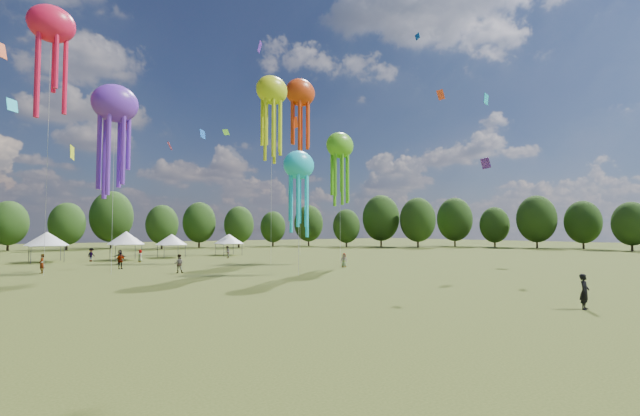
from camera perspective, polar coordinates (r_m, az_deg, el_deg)
ground at (r=21.62m, az=20.17°, el=-14.27°), size 300.00×300.00×0.00m
observer_main at (r=28.20m, az=31.28°, el=-9.32°), size 0.78×0.59×1.93m
spectator_near at (r=46.24m, az=-17.98°, el=-6.94°), size 1.11×0.99×1.87m
spectators_far at (r=60.31m, az=-21.39°, el=-5.93°), size 29.65×28.63×1.91m
festival_tents at (r=69.34m, az=-25.30°, el=-3.67°), size 40.39×9.17×4.12m
show_kites at (r=59.50m, az=-9.14°, el=12.15°), size 43.07×30.15×30.54m
small_kites at (r=62.69m, az=-19.35°, el=20.36°), size 76.13×53.93×45.47m
treeline at (r=75.35m, az=-26.49°, el=-0.88°), size 201.57×95.24×13.43m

